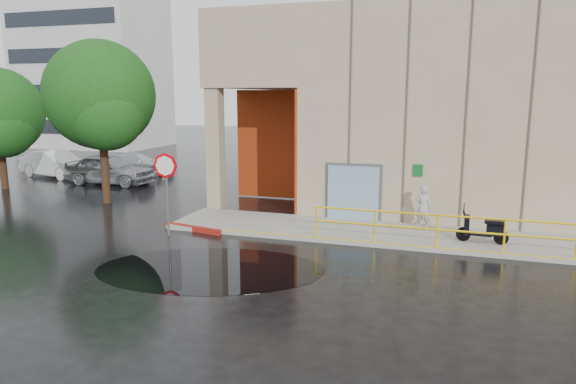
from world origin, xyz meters
The scene contains 14 objects.
ground centered at (0.00, 0.00, 0.00)m, with size 120.00×120.00×0.00m, color black.
sidewalk centered at (4.00, 4.50, 0.07)m, with size 20.00×3.00×0.15m, color gray.
building centered at (5.10, 10.98, 4.21)m, with size 20.00×10.17×8.00m.
guardrail centered at (4.25, 3.15, 0.68)m, with size 9.56×0.06×1.03m.
distant_building centered at (-28.00, 27.98, 7.50)m, with size 12.00×8.08×15.00m.
person centered at (2.76, 5.30, 0.90)m, with size 0.55×0.36×1.51m, color #A4A4A8.
scooter centered at (4.67, 4.05, 0.84)m, with size 1.58×0.59×1.21m.
stop_sign centered at (-5.50, 2.32, 2.05)m, with size 0.85×0.12×2.84m.
red_curb centered at (-5.00, 3.10, 0.09)m, with size 2.40×0.18×0.18m, color maroon.
puddle centered at (-2.62, -0.39, 0.00)m, with size 6.33×3.89×0.01m, color black.
car_a centered at (-13.79, 10.44, 0.82)m, with size 1.94×4.83×1.65m, color #9FA0A6.
car_b centered at (-18.28, 11.56, 0.77)m, with size 1.64×4.69×1.55m, color white.
car_c centered at (-14.49, 13.92, 0.65)m, with size 1.82×4.48×1.30m, color silver.
tree_near centered at (-10.75, 6.15, 4.54)m, with size 4.67×4.67×7.06m.
Camera 1 is at (3.49, -12.64, 4.74)m, focal length 32.00 mm.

